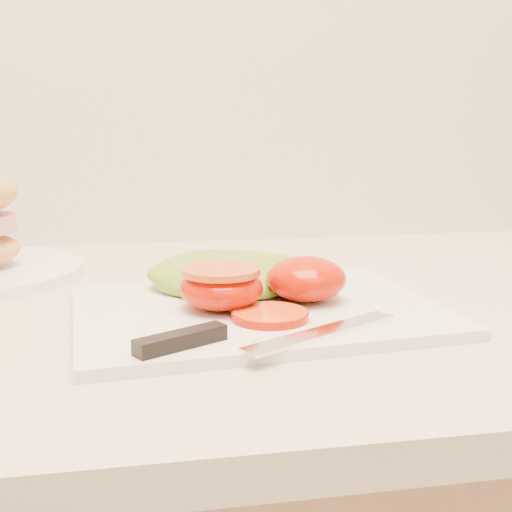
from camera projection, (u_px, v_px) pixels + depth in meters
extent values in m
cube|color=silver|center=(258.00, 311.00, 0.59)|extent=(0.35, 0.27, 0.01)
ellipsoid|color=#C31400|center=(306.00, 279.00, 0.60)|extent=(0.08, 0.08, 0.04)
ellipsoid|color=#C31400|center=(221.00, 288.00, 0.58)|extent=(0.08, 0.08, 0.04)
cylinder|color=#C14319|center=(221.00, 271.00, 0.57)|extent=(0.07, 0.07, 0.01)
cylinder|color=#E44E11|center=(270.00, 315.00, 0.55)|extent=(0.06, 0.06, 0.01)
ellipsoid|color=#6EA42B|center=(226.00, 275.00, 0.64)|extent=(0.18, 0.15, 0.03)
ellipsoid|color=#6EA42B|center=(264.00, 273.00, 0.66)|extent=(0.14, 0.12, 0.03)
cube|color=silver|center=(322.00, 332.00, 0.51)|extent=(0.14, 0.09, 0.00)
cube|color=black|center=(181.00, 340.00, 0.48)|extent=(0.07, 0.05, 0.01)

